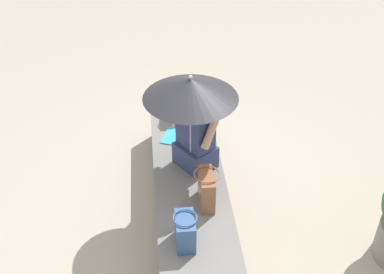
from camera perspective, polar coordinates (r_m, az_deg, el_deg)
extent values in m
plane|color=#9E9384|center=(4.78, -0.38, -7.99)|extent=(14.00, 14.00, 0.00)
cube|color=slate|center=(4.63, -0.39, -6.06)|extent=(2.37, 0.63, 0.44)
cube|color=navy|center=(4.50, 0.40, -2.07)|extent=(0.44, 0.42, 0.22)
cube|color=navy|center=(4.29, 0.42, 1.60)|extent=(0.38, 0.35, 0.48)
sphere|color=tan|center=(4.11, 0.44, 5.50)|extent=(0.20, 0.20, 0.20)
cylinder|color=tan|center=(4.16, 2.21, 0.67)|extent=(0.17, 0.20, 0.32)
cylinder|color=tan|center=(4.41, -1.28, 2.98)|extent=(0.17, 0.20, 0.32)
cylinder|color=#B7B7BC|center=(4.19, -0.15, 1.04)|extent=(0.02, 0.02, 0.96)
cone|color=black|center=(3.98, -0.16, 5.67)|extent=(0.79, 0.79, 0.18)
sphere|color=#B7B7BC|center=(3.93, -0.16, 6.98)|extent=(0.03, 0.03, 0.03)
cube|color=brown|center=(4.08, 1.69, -6.10)|extent=(0.29, 0.11, 0.30)
torus|color=brown|center=(3.97, 1.73, -4.33)|extent=(0.22, 0.22, 0.01)
cube|color=black|center=(5.13, -1.49, 3.64)|extent=(0.20, 0.13, 0.28)
torus|color=black|center=(5.04, -1.52, 5.13)|extent=(0.15, 0.15, 0.01)
cube|color=#335184|center=(3.78, -0.79, -10.88)|extent=(0.25, 0.14, 0.26)
torus|color=#335184|center=(3.68, -0.81, -9.35)|extent=(0.19, 0.19, 0.01)
cube|color=#339ED1|center=(4.91, -2.13, 0.07)|extent=(0.33, 0.29, 0.01)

